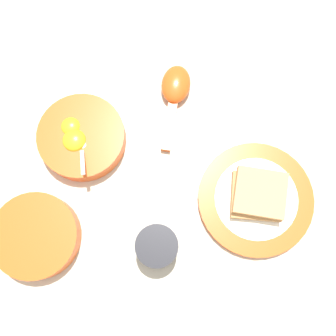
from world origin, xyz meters
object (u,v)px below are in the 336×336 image
(toast_plate, at_px, (255,199))
(congee_bowl, at_px, (36,236))
(soup_spoon, at_px, (175,91))
(egg_bowl, at_px, (82,138))
(toast_sandwich, at_px, (258,195))
(drinking_cup, at_px, (157,246))

(toast_plate, height_order, congee_bowl, congee_bowl)
(soup_spoon, bearing_deg, toast_plate, -7.36)
(egg_bowl, xyz_separation_m, congee_bowl, (0.09, -0.18, 0.00))
(soup_spoon, xyz_separation_m, congee_bowl, (0.04, -0.38, 0.01))
(congee_bowl, bearing_deg, toast_sandwich, 57.97)
(drinking_cup, bearing_deg, congee_bowl, -137.30)
(egg_bowl, bearing_deg, drinking_cup, -6.92)
(toast_plate, height_order, drinking_cup, drinking_cup)
(toast_sandwich, xyz_separation_m, congee_bowl, (-0.22, -0.35, -0.01))
(egg_bowl, xyz_separation_m, toast_sandwich, (0.30, 0.17, 0.01))
(toast_sandwich, bearing_deg, egg_bowl, -151.22)
(egg_bowl, relative_size, toast_plate, 0.76)
(egg_bowl, bearing_deg, soup_spoon, 76.31)
(egg_bowl, height_order, toast_sandwich, egg_bowl)
(drinking_cup, bearing_deg, toast_sandwich, 74.33)
(toast_plate, distance_m, soup_spoon, 0.26)
(egg_bowl, relative_size, soup_spoon, 1.03)
(soup_spoon, distance_m, congee_bowl, 0.38)
(toast_sandwich, relative_size, congee_bowl, 0.84)
(toast_sandwich, height_order, drinking_cup, drinking_cup)
(toast_sandwich, bearing_deg, congee_bowl, -122.03)
(congee_bowl, relative_size, drinking_cup, 2.10)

